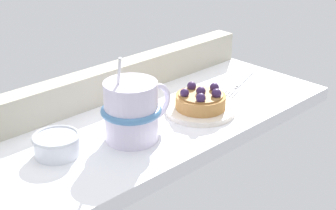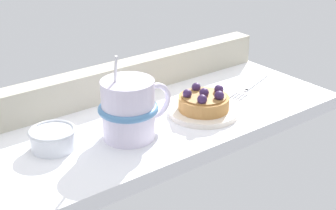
{
  "view_description": "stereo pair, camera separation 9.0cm",
  "coord_description": "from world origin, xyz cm",
  "px_view_note": "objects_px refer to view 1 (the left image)",
  "views": [
    {
      "loc": [
        -58.1,
        -63.25,
        41.27
      ],
      "look_at": [
        -1.28,
        -4.2,
        3.97
      ],
      "focal_mm": 53.8,
      "sensor_mm": 36.0,
      "label": 1
    },
    {
      "loc": [
        -51.29,
        -69.12,
        41.27
      ],
      "look_at": [
        -1.28,
        -4.2,
        3.97
      ],
      "focal_mm": 53.8,
      "sensor_mm": 36.0,
      "label": 2
    }
  ],
  "objects_px": {
    "coffee_mug": "(132,111)",
    "raspberry_tart": "(201,100)",
    "sugar_bowl": "(57,144)",
    "dessert_plate": "(200,110)",
    "dessert_fork": "(240,83)"
  },
  "relations": [
    {
      "from": "coffee_mug",
      "to": "raspberry_tart",
      "type": "bearing_deg",
      "value": -3.23
    },
    {
      "from": "sugar_bowl",
      "to": "dessert_plate",
      "type": "bearing_deg",
      "value": -10.35
    },
    {
      "from": "sugar_bowl",
      "to": "coffee_mug",
      "type": "bearing_deg",
      "value": -19.25
    },
    {
      "from": "dessert_fork",
      "to": "sugar_bowl",
      "type": "xyz_separation_m",
      "value": [
        -0.45,
        0.02,
        0.02
      ]
    },
    {
      "from": "dessert_plate",
      "to": "sugar_bowl",
      "type": "xyz_separation_m",
      "value": [
        -0.29,
        0.05,
        0.01
      ]
    },
    {
      "from": "dessert_fork",
      "to": "coffee_mug",
      "type": "bearing_deg",
      "value": -175.09
    },
    {
      "from": "dessert_fork",
      "to": "sugar_bowl",
      "type": "distance_m",
      "value": 0.45
    },
    {
      "from": "dessert_plate",
      "to": "raspberry_tart",
      "type": "relative_size",
      "value": 1.39
    },
    {
      "from": "dessert_plate",
      "to": "coffee_mug",
      "type": "xyz_separation_m",
      "value": [
        -0.16,
        0.01,
        0.05
      ]
    },
    {
      "from": "dessert_fork",
      "to": "sugar_bowl",
      "type": "relative_size",
      "value": 1.99
    },
    {
      "from": "coffee_mug",
      "to": "dessert_fork",
      "type": "relative_size",
      "value": 0.98
    },
    {
      "from": "dessert_plate",
      "to": "dessert_fork",
      "type": "distance_m",
      "value": 0.17
    },
    {
      "from": "sugar_bowl",
      "to": "dessert_fork",
      "type": "bearing_deg",
      "value": -1.9
    },
    {
      "from": "coffee_mug",
      "to": "dessert_fork",
      "type": "distance_m",
      "value": 0.33
    },
    {
      "from": "dessert_plate",
      "to": "sugar_bowl",
      "type": "distance_m",
      "value": 0.29
    }
  ]
}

